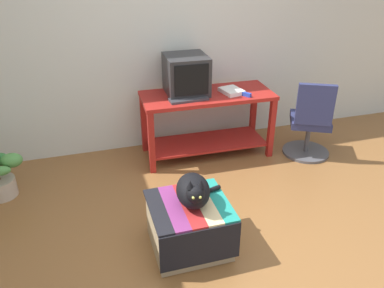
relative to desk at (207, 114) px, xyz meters
The scene contains 11 objects.
ground_plane 1.72m from the desk, 104.46° to the right, with size 14.00×14.00×0.00m, color brown.
back_wall 1.01m from the desk, 132.51° to the left, with size 8.00×0.10×2.60m, color silver.
desk is the anchor object (origin of this frame).
tv_monitor 0.49m from the desk, 156.53° to the left, with size 0.44×0.46×0.41m.
keyboard 0.37m from the desk, 153.31° to the right, with size 0.40×0.15×0.02m, color #333338.
book 0.36m from the desk, 11.08° to the right, with size 0.20×0.25×0.04m, color white.
ottoman_with_blanket 1.59m from the desk, 113.52° to the right, with size 0.60×0.59×0.41m.
cat 1.55m from the desk, 112.38° to the right, with size 0.42×0.40×0.29m.
office_chair 1.14m from the desk, 19.89° to the right, with size 0.56×0.56×0.89m.
stapler 0.48m from the desk, 27.04° to the right, with size 0.04×0.11×0.04m, color #2342B7.
pen 0.42m from the desk, ahead, with size 0.01×0.01×0.14m, color #2351B2.
Camera 1 is at (-0.88, -2.14, 2.19)m, focal length 36.66 mm.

